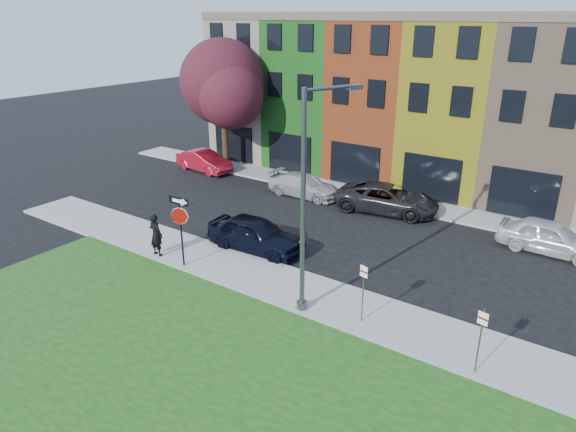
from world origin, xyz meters
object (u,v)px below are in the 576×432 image
Objects in this scene: sedan_near at (256,234)px; street_lamp at (308,205)px; stop_sign at (180,217)px; man at (156,235)px.

street_lamp reaches higher than sedan_near.
stop_sign is 2.16m from man.
street_lamp is (4.80, -3.05, 3.39)m from sedan_near.
sedan_near is at bearing 63.34° from stop_sign.
stop_sign is 6.53m from street_lamp.
stop_sign reaches higher than sedan_near.
stop_sign is 1.61× the size of man.
stop_sign reaches higher than man.
stop_sign is 0.39× the size of street_lamp.
stop_sign is 0.65× the size of sedan_near.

